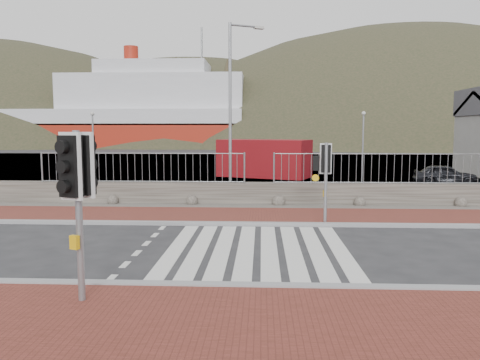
{
  "coord_description": "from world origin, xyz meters",
  "views": [
    {
      "loc": [
        0.1,
        -11.74,
        3.07
      ],
      "look_at": [
        -0.59,
        3.0,
        1.47
      ],
      "focal_mm": 35.0,
      "sensor_mm": 36.0,
      "label": 1
    }
  ],
  "objects_px": {
    "traffic_signal_near": "(78,179)",
    "shipping_container": "(264,158)",
    "streetlight": "(233,102)",
    "ferry": "(117,116)",
    "car_a": "(445,174)",
    "traffic_signal_far": "(325,165)"
  },
  "relations": [
    {
      "from": "traffic_signal_near",
      "to": "car_a",
      "type": "bearing_deg",
      "value": 75.78
    },
    {
      "from": "traffic_signal_near",
      "to": "shipping_container",
      "type": "xyz_separation_m",
      "value": [
        3.31,
        22.54,
        -1.01
      ]
    },
    {
      "from": "traffic_signal_near",
      "to": "ferry",
      "type": "bearing_deg",
      "value": 128.15
    },
    {
      "from": "ferry",
      "to": "shipping_container",
      "type": "bearing_deg",
      "value": -63.19
    },
    {
      "from": "shipping_container",
      "to": "car_a",
      "type": "bearing_deg",
      "value": 1.43
    },
    {
      "from": "traffic_signal_near",
      "to": "streetlight",
      "type": "relative_size",
      "value": 0.41
    },
    {
      "from": "traffic_signal_near",
      "to": "car_a",
      "type": "height_order",
      "value": "traffic_signal_near"
    },
    {
      "from": "ferry",
      "to": "traffic_signal_far",
      "type": "distance_m",
      "value": 69.97
    },
    {
      "from": "ferry",
      "to": "car_a",
      "type": "height_order",
      "value": "ferry"
    },
    {
      "from": "traffic_signal_near",
      "to": "traffic_signal_far",
      "type": "distance_m",
      "value": 8.94
    },
    {
      "from": "traffic_signal_near",
      "to": "streetlight",
      "type": "height_order",
      "value": "streetlight"
    },
    {
      "from": "ferry",
      "to": "shipping_container",
      "type": "xyz_separation_m",
      "value": [
        24.9,
        -49.27,
        -4.15
      ]
    },
    {
      "from": "streetlight",
      "to": "shipping_container",
      "type": "xyz_separation_m",
      "value": [
        1.38,
        10.47,
        -3.0
      ]
    },
    {
      "from": "ferry",
      "to": "streetlight",
      "type": "distance_m",
      "value": 64.22
    },
    {
      "from": "streetlight",
      "to": "shipping_container",
      "type": "distance_m",
      "value": 10.98
    },
    {
      "from": "ferry",
      "to": "car_a",
      "type": "relative_size",
      "value": 15.05
    },
    {
      "from": "shipping_container",
      "to": "ferry",
      "type": "bearing_deg",
      "value": 139.23
    },
    {
      "from": "traffic_signal_far",
      "to": "shipping_container",
      "type": "relative_size",
      "value": 0.46
    },
    {
      "from": "car_a",
      "to": "traffic_signal_far",
      "type": "bearing_deg",
      "value": 153.76
    },
    {
      "from": "traffic_signal_far",
      "to": "traffic_signal_near",
      "type": "bearing_deg",
      "value": 55.43
    },
    {
      "from": "traffic_signal_near",
      "to": "shipping_container",
      "type": "distance_m",
      "value": 22.81
    },
    {
      "from": "traffic_signal_far",
      "to": "car_a",
      "type": "height_order",
      "value": "traffic_signal_far"
    }
  ]
}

